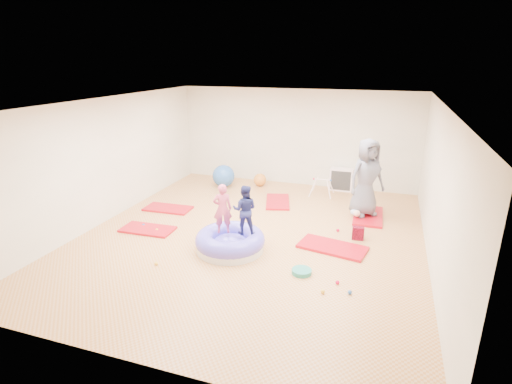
% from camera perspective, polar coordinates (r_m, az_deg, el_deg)
% --- Properties ---
extents(room, '(7.01, 8.01, 2.81)m').
position_cam_1_polar(room, '(8.10, -0.67, 2.71)').
color(room, tan).
rests_on(room, ground).
extents(gym_mat_front_left, '(1.18, 0.62, 0.05)m').
position_cam_1_polar(gym_mat_front_left, '(9.16, -15.22, -5.17)').
color(gym_mat_front_left, '#C0010D').
rests_on(gym_mat_front_left, ground).
extents(gym_mat_mid_left, '(1.19, 0.63, 0.05)m').
position_cam_1_polar(gym_mat_mid_left, '(10.28, -12.46, -2.31)').
color(gym_mat_mid_left, '#C0010D').
rests_on(gym_mat_mid_left, ground).
extents(gym_mat_center_back, '(0.89, 1.30, 0.05)m').
position_cam_1_polar(gym_mat_center_back, '(10.52, 3.12, -1.39)').
color(gym_mat_center_back, '#C0010D').
rests_on(gym_mat_center_back, ground).
extents(gym_mat_right, '(1.42, 0.90, 0.05)m').
position_cam_1_polar(gym_mat_right, '(8.19, 10.85, -7.75)').
color(gym_mat_right, '#C0010D').
rests_on(gym_mat_right, ground).
extents(gym_mat_rear_right, '(0.69, 1.34, 0.06)m').
position_cam_1_polar(gym_mat_rear_right, '(9.94, 15.72, -3.30)').
color(gym_mat_rear_right, '#C0010D').
rests_on(gym_mat_rear_right, ground).
extents(inflatable_cushion, '(1.38, 1.38, 0.43)m').
position_cam_1_polar(inflatable_cushion, '(7.95, -3.71, -7.12)').
color(inflatable_cushion, silver).
rests_on(inflatable_cushion, ground).
extents(child_pink, '(0.43, 0.37, 1.00)m').
position_cam_1_polar(child_pink, '(7.73, -4.82, -2.05)').
color(child_pink, '#CC4867').
rests_on(child_pink, inflatable_cushion).
extents(child_navy, '(0.54, 0.45, 0.99)m').
position_cam_1_polar(child_navy, '(7.66, -1.62, -2.22)').
color(child_navy, navy).
rests_on(child_navy, inflatable_cushion).
extents(adult_caregiver, '(1.06, 1.02, 1.83)m').
position_cam_1_polar(adult_caregiver, '(9.65, 15.51, 2.01)').
color(adult_caregiver, slate).
rests_on(adult_caregiver, gym_mat_rear_right).
extents(infant, '(0.33, 0.34, 0.20)m').
position_cam_1_polar(infant, '(9.73, 14.26, -2.84)').
color(infant, '#BCD3F8').
rests_on(infant, gym_mat_rear_right).
extents(ball_pit_balls, '(4.78, 2.64, 0.07)m').
position_cam_1_polar(ball_pit_balls, '(7.87, -1.24, -8.48)').
color(ball_pit_balls, green).
rests_on(ball_pit_balls, ground).
extents(exercise_ball_blue, '(0.65, 0.65, 0.65)m').
position_cam_1_polar(exercise_ball_blue, '(11.77, -4.66, 2.30)').
color(exercise_ball_blue, '#2B5DAE').
rests_on(exercise_ball_blue, ground).
extents(exercise_ball_orange, '(0.37, 0.37, 0.37)m').
position_cam_1_polar(exercise_ball_orange, '(11.84, 0.57, 1.76)').
color(exercise_ball_orange, orange).
rests_on(exercise_ball_orange, ground).
extents(infant_play_gym, '(0.62, 0.59, 0.48)m').
position_cam_1_polar(infant_play_gym, '(11.10, 9.40, 1.05)').
color(infant_play_gym, white).
rests_on(infant_play_gym, ground).
extents(cube_shelf, '(0.64, 0.32, 0.64)m').
position_cam_1_polar(cube_shelf, '(11.68, 12.09, 1.78)').
color(cube_shelf, white).
rests_on(cube_shelf, ground).
extents(balance_disc, '(0.35, 0.35, 0.08)m').
position_cam_1_polar(balance_disc, '(7.22, 6.53, -11.22)').
color(balance_disc, '#268576').
rests_on(balance_disc, ground).
extents(backpack, '(0.25, 0.17, 0.28)m').
position_cam_1_polar(backpack, '(8.65, 14.37, -5.72)').
color(backpack, '#A20122').
rests_on(backpack, ground).
extents(yellow_toy, '(0.18, 0.18, 0.03)m').
position_cam_1_polar(yellow_toy, '(8.11, -5.99, -7.89)').
color(yellow_toy, yellow).
rests_on(yellow_toy, ground).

